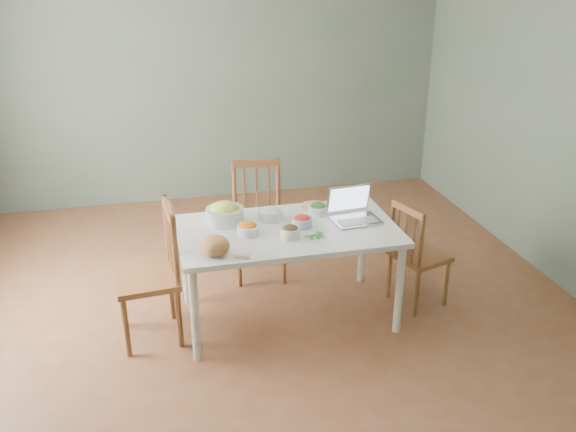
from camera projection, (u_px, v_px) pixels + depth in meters
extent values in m
cube|color=brown|center=(266.00, 305.00, 4.89)|extent=(5.00, 5.00, 0.00)
cube|color=slate|center=(219.00, 79.00, 6.58)|extent=(5.00, 0.00, 2.70)
cube|color=slate|center=(404.00, 345.00, 2.13)|extent=(5.00, 0.00, 2.70)
cube|color=slate|center=(567.00, 123.00, 4.89)|extent=(0.00, 5.00, 2.70)
ellipsoid|color=#C6824A|center=(215.00, 245.00, 4.04)|extent=(0.22, 0.22, 0.13)
cube|color=beige|center=(241.00, 256.00, 4.01)|extent=(0.11, 0.06, 0.03)
cylinder|color=#CFAF86|center=(315.00, 207.00, 4.80)|extent=(0.29, 0.29, 0.02)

